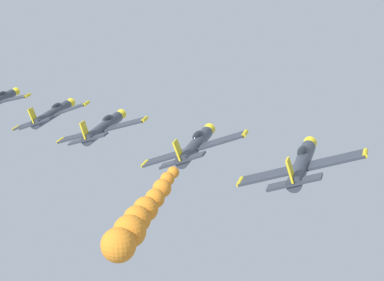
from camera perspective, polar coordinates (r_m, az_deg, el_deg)
name	(u,v)px	position (r m, az deg, el deg)	size (l,w,h in m)	color
airplane_left_inner	(52,114)	(92.51, -9.73, 1.86)	(9.02, 10.35, 3.84)	#333842
airplane_right_inner	(103,127)	(80.77, -6.21, 0.91)	(9.23, 10.35, 3.40)	#333842
airplane_left_outer	(195,146)	(68.84, 0.21, -0.36)	(9.06, 10.35, 3.74)	#333842
smoke_trail_left_outer	(136,222)	(55.19, -3.94, -5.70)	(2.49, 13.26, 2.84)	orange
airplane_right_outer	(302,164)	(59.05, 7.66, -1.62)	(9.21, 10.35, 3.44)	#333842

